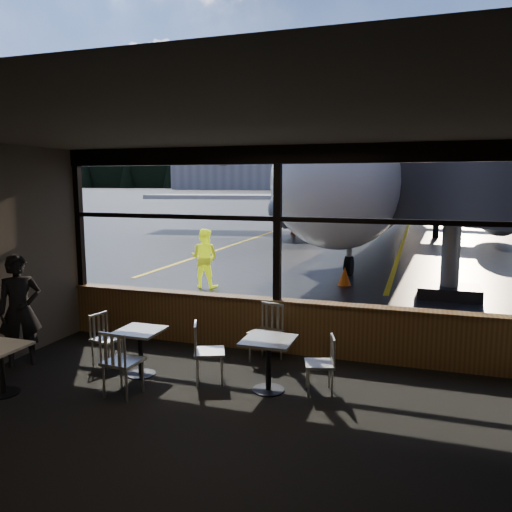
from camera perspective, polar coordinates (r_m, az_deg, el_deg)
The scene contains 28 objects.
ground_plane at distance 128.05m, azimuth 17.41°, elevation 6.77°, with size 520.00×520.00×0.00m, color black.
carpet_floor at distance 6.20m, azimuth -5.73°, elevation -19.45°, with size 8.00×6.00×0.01m, color black.
ceiling at distance 5.52m, azimuth -6.28°, elevation 14.57°, with size 8.00×6.00×0.04m, color #38332D.
window_sill at distance 8.66m, azimuth 2.40°, elevation -8.03°, with size 8.00×0.28×0.90m, color brown.
window_header at distance 8.32m, azimuth 2.52°, elevation 11.49°, with size 8.00×0.18×0.30m, color black.
mullion_left at distance 10.15m, azimuth -19.57°, elevation 3.97°, with size 0.12×0.12×2.60m, color black.
mullion_centre at distance 8.34m, azimuth 2.47°, elevation 3.58°, with size 0.12×0.12×2.60m, color black.
window_transom at distance 8.33m, azimuth 2.47°, elevation 4.26°, with size 8.00×0.10×0.08m, color black.
airliner at distance 27.32m, azimuth 15.54°, elevation 13.21°, with size 29.01×34.81×10.64m, color white, non-canonical shape.
jet_bridge at distance 13.57m, azimuth 24.06°, elevation 5.71°, with size 9.11×11.14×4.86m, color #2E2F31, non-canonical shape.
cafe_table_near at distance 7.11m, azimuth 1.44°, elevation -12.37°, with size 0.69×0.69×0.76m, color gray, non-canonical shape.
cafe_table_mid at distance 7.86m, azimuth -13.07°, elevation -10.70°, with size 0.65×0.65×0.71m, color gray, non-canonical shape.
cafe_table_left at distance 7.84m, azimuth -27.05°, elevation -11.55°, with size 0.64×0.64×0.70m, color #A29D95, non-canonical shape.
chair_near_e at distance 7.09m, azimuth 7.26°, elevation -12.21°, with size 0.45×0.45×0.83m, color #B7B2A5, non-canonical shape.
chair_near_w at distance 7.40m, azimuth -5.35°, elevation -10.94°, with size 0.50×0.50×0.91m, color #BAB5A8, non-canonical shape.
chair_near_n at distance 8.18m, azimuth 1.11°, elevation -8.84°, with size 0.52×0.52×0.95m, color #B4AFA2, non-canonical shape.
chair_mid_s at distance 7.18m, azimuth -14.97°, elevation -11.64°, with size 0.52×0.52×0.95m, color beige, non-canonical shape.
chair_mid_w at distance 8.40m, azimuth -16.66°, elevation -9.14°, with size 0.46×0.46×0.84m, color #BBB5A9, non-canonical shape.
passenger at distance 8.78m, azimuth -25.37°, elevation -5.64°, with size 0.65×0.43×1.79m, color black.
ground_crew at distance 13.90m, azimuth -5.93°, elevation -0.23°, with size 0.80×0.62×1.64m, color #BFF219.
cone_nose at distance 14.38m, azimuth 10.09°, elevation -2.28°, with size 0.38×0.38×0.52m, color #F34A07.
cone_wing at distance 28.23m, azimuth 4.33°, elevation 3.10°, with size 0.41×0.41×0.57m, color #FF5408.
hangar_left at distance 201.42m, azimuth -2.76°, elevation 9.18°, with size 45.00×18.00×11.00m, color silver, non-canonical shape.
hangar_mid at distance 193.02m, azimuth 17.84°, elevation 8.67°, with size 38.00×15.00×10.00m, color silver, non-canonical shape.
fuel_tank_a at distance 192.71m, azimuth 8.76°, elevation 8.38°, with size 8.00×8.00×6.00m, color silver.
fuel_tank_b at distance 191.29m, azimuth 11.75°, elevation 8.31°, with size 8.00×8.00×6.00m, color silver.
fuel_tank_c at distance 190.39m, azimuth 14.77°, elevation 8.20°, with size 8.00×8.00×6.00m, color silver.
treeline at distance 218.03m, azimuth 17.93°, elevation 8.86°, with size 360.00×3.00×12.00m, color black.
Camera 1 is at (2.27, -7.99, 2.91)m, focal length 35.00 mm.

